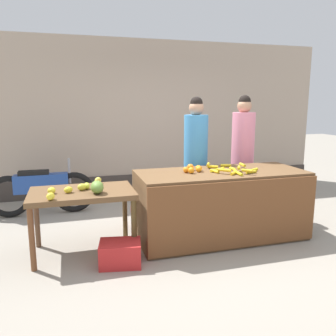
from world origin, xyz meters
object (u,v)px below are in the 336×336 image
(parked_motorcycle, at_px, (42,190))
(produce_sack, at_px, (143,208))
(vendor_woman_pink_shirt, at_px, (242,156))
(produce_crate, at_px, (120,253))
(vendor_woman_blue_shirt, at_px, (196,160))

(parked_motorcycle, bearing_deg, produce_sack, -35.34)
(vendor_woman_pink_shirt, distance_m, produce_crate, 2.50)
(vendor_woman_blue_shirt, distance_m, parked_motorcycle, 2.42)
(produce_crate, bearing_deg, vendor_woman_pink_shirt, 29.79)
(vendor_woman_pink_shirt, relative_size, produce_sack, 3.33)
(produce_crate, distance_m, produce_sack, 1.16)
(vendor_woman_blue_shirt, bearing_deg, produce_crate, -138.82)
(produce_sack, bearing_deg, vendor_woman_pink_shirt, 4.75)
(vendor_woman_pink_shirt, bearing_deg, vendor_woman_blue_shirt, -175.37)
(produce_crate, bearing_deg, parked_motorcycle, 114.19)
(vendor_woman_pink_shirt, height_order, produce_crate, vendor_woman_pink_shirt)
(vendor_woman_pink_shirt, distance_m, produce_sack, 1.71)
(vendor_woman_blue_shirt, relative_size, produce_sack, 3.28)
(parked_motorcycle, bearing_deg, vendor_woman_pink_shirt, -16.05)
(vendor_woman_blue_shirt, relative_size, vendor_woman_pink_shirt, 0.99)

